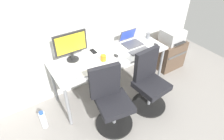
{
  "coord_description": "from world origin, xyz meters",
  "views": [
    {
      "loc": [
        -1.31,
        -2.07,
        2.33
      ],
      "look_at": [
        0.0,
        -0.05,
        0.48
      ],
      "focal_mm": 30.62,
      "sensor_mm": 36.0,
      "label": 1
    }
  ],
  "objects_px": {
    "open_laptop": "(131,40)",
    "coffee_mug": "(103,58)",
    "office_chair_left": "(111,101)",
    "office_chair_right": "(149,83)",
    "desktop_monitor": "(71,45)",
    "printer": "(173,36)",
    "side_cabinet": "(169,54)",
    "water_bottle_on_floor": "(43,120)"
  },
  "relations": [
    {
      "from": "open_laptop",
      "to": "coffee_mug",
      "type": "height_order",
      "value": "open_laptop"
    },
    {
      "from": "water_bottle_on_floor",
      "to": "desktop_monitor",
      "type": "xyz_separation_m",
      "value": [
        0.67,
        0.31,
        0.85
      ]
    },
    {
      "from": "printer",
      "to": "side_cabinet",
      "type": "bearing_deg",
      "value": 90.0
    },
    {
      "from": "office_chair_left",
      "to": "desktop_monitor",
      "type": "relative_size",
      "value": 1.96
    },
    {
      "from": "office_chair_right",
      "to": "desktop_monitor",
      "type": "bearing_deg",
      "value": 139.38
    },
    {
      "from": "side_cabinet",
      "to": "water_bottle_on_floor",
      "type": "distance_m",
      "value": 2.58
    },
    {
      "from": "office_chair_left",
      "to": "coffee_mug",
      "type": "distance_m",
      "value": 0.63
    },
    {
      "from": "side_cabinet",
      "to": "desktop_monitor",
      "type": "xyz_separation_m",
      "value": [
        -1.9,
        0.19,
        0.72
      ]
    },
    {
      "from": "office_chair_left",
      "to": "office_chair_right",
      "type": "xyz_separation_m",
      "value": [
        0.68,
        0.0,
        0.0
      ]
    },
    {
      "from": "office_chair_left",
      "to": "side_cabinet",
      "type": "distance_m",
      "value": 1.81
    },
    {
      "from": "desktop_monitor",
      "to": "open_laptop",
      "type": "distance_m",
      "value": 1.03
    },
    {
      "from": "desktop_monitor",
      "to": "coffee_mug",
      "type": "height_order",
      "value": "desktop_monitor"
    },
    {
      "from": "office_chair_left",
      "to": "printer",
      "type": "bearing_deg",
      "value": 17.93
    },
    {
      "from": "side_cabinet",
      "to": "office_chair_left",
      "type": "bearing_deg",
      "value": -162.05
    },
    {
      "from": "coffee_mug",
      "to": "office_chair_right",
      "type": "bearing_deg",
      "value": -43.76
    },
    {
      "from": "water_bottle_on_floor",
      "to": "desktop_monitor",
      "type": "height_order",
      "value": "desktop_monitor"
    },
    {
      "from": "printer",
      "to": "water_bottle_on_floor",
      "type": "xyz_separation_m",
      "value": [
        -2.57,
        -0.12,
        -0.53
      ]
    },
    {
      "from": "side_cabinet",
      "to": "open_laptop",
      "type": "distance_m",
      "value": 1.05
    },
    {
      "from": "desktop_monitor",
      "to": "office_chair_left",
      "type": "bearing_deg",
      "value": -75.89
    },
    {
      "from": "side_cabinet",
      "to": "open_laptop",
      "type": "height_order",
      "value": "open_laptop"
    },
    {
      "from": "desktop_monitor",
      "to": "printer",
      "type": "bearing_deg",
      "value": -5.68
    },
    {
      "from": "office_chair_right",
      "to": "coffee_mug",
      "type": "bearing_deg",
      "value": 136.24
    },
    {
      "from": "office_chair_left",
      "to": "printer",
      "type": "height_order",
      "value": "office_chair_left"
    },
    {
      "from": "side_cabinet",
      "to": "desktop_monitor",
      "type": "bearing_deg",
      "value": 174.35
    },
    {
      "from": "side_cabinet",
      "to": "printer",
      "type": "relative_size",
      "value": 1.38
    },
    {
      "from": "printer",
      "to": "open_laptop",
      "type": "relative_size",
      "value": 1.29
    },
    {
      "from": "water_bottle_on_floor",
      "to": "side_cabinet",
      "type": "bearing_deg",
      "value": 2.61
    },
    {
      "from": "office_chair_right",
      "to": "side_cabinet",
      "type": "xyz_separation_m",
      "value": [
        1.04,
        0.56,
        -0.15
      ]
    },
    {
      "from": "office_chair_left",
      "to": "office_chair_right",
      "type": "bearing_deg",
      "value": 0.06
    },
    {
      "from": "water_bottle_on_floor",
      "to": "desktop_monitor",
      "type": "bearing_deg",
      "value": 24.67
    },
    {
      "from": "office_chair_left",
      "to": "side_cabinet",
      "type": "xyz_separation_m",
      "value": [
        1.72,
        0.56,
        -0.15
      ]
    },
    {
      "from": "printer",
      "to": "water_bottle_on_floor",
      "type": "distance_m",
      "value": 2.63
    },
    {
      "from": "printer",
      "to": "desktop_monitor",
      "type": "distance_m",
      "value": 1.94
    },
    {
      "from": "coffee_mug",
      "to": "printer",
      "type": "bearing_deg",
      "value": 2.73
    },
    {
      "from": "side_cabinet",
      "to": "coffee_mug",
      "type": "bearing_deg",
      "value": -177.24
    },
    {
      "from": "printer",
      "to": "desktop_monitor",
      "type": "height_order",
      "value": "desktop_monitor"
    },
    {
      "from": "open_laptop",
      "to": "office_chair_right",
      "type": "bearing_deg",
      "value": -101.63
    },
    {
      "from": "office_chair_left",
      "to": "open_laptop",
      "type": "xyz_separation_m",
      "value": [
        0.82,
        0.68,
        0.38
      ]
    },
    {
      "from": "open_laptop",
      "to": "coffee_mug",
      "type": "distance_m",
      "value": 0.67
    },
    {
      "from": "side_cabinet",
      "to": "open_laptop",
      "type": "relative_size",
      "value": 1.79
    },
    {
      "from": "office_chair_right",
      "to": "open_laptop",
      "type": "distance_m",
      "value": 0.79
    },
    {
      "from": "office_chair_right",
      "to": "water_bottle_on_floor",
      "type": "distance_m",
      "value": 1.62
    }
  ]
}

